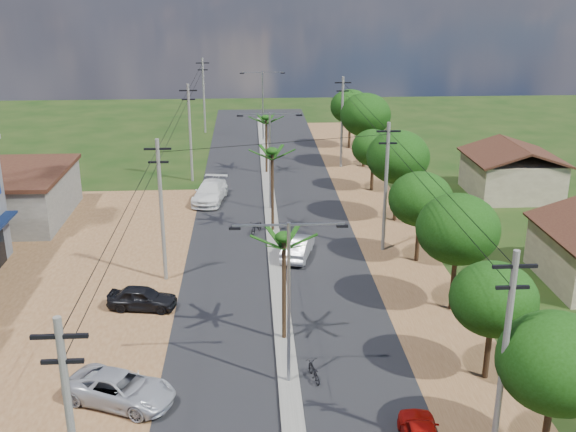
% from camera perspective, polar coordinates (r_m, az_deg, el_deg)
% --- Properties ---
extents(ground, '(160.00, 160.00, 0.00)m').
position_cam_1_polar(ground, '(32.28, 0.06, -14.03)').
color(ground, black).
rests_on(ground, ground).
extents(road, '(12.00, 110.00, 0.04)m').
position_cam_1_polar(road, '(45.53, -1.07, -3.57)').
color(road, black).
rests_on(road, ground).
extents(median, '(1.00, 90.00, 0.18)m').
position_cam_1_polar(median, '(48.28, -1.21, -2.10)').
color(median, '#605E56').
rests_on(median, ground).
extents(dirt_lot_west, '(18.00, 46.00, 0.04)m').
position_cam_1_polar(dirt_lot_west, '(41.38, -22.07, -7.56)').
color(dirt_lot_west, brown).
rests_on(dirt_lot_west, ground).
extents(dirt_shoulder_east, '(5.00, 90.00, 0.03)m').
position_cam_1_polar(dirt_shoulder_east, '(46.61, 9.45, -3.29)').
color(dirt_shoulder_east, brown).
rests_on(dirt_shoulder_east, ground).
extents(low_shed, '(10.40, 10.40, 3.95)m').
position_cam_1_polar(low_shed, '(56.71, -23.20, 1.60)').
color(low_shed, '#605E56').
rests_on(low_shed, ground).
extents(house_east_far, '(7.60, 7.50, 4.60)m').
position_cam_1_polar(house_east_far, '(61.33, 18.45, 3.86)').
color(house_east_far, gray).
rests_on(house_east_far, ground).
extents(tree_east_a, '(4.40, 4.40, 6.37)m').
position_cam_1_polar(tree_east_a, '(27.14, 21.77, -11.47)').
color(tree_east_a, black).
rests_on(tree_east_a, ground).
extents(tree_east_b, '(4.00, 4.00, 5.83)m').
position_cam_1_polar(tree_east_b, '(32.08, 17.00, -6.74)').
color(tree_east_b, black).
rests_on(tree_east_b, ground).
extents(tree_east_c, '(4.60, 4.60, 6.83)m').
position_cam_1_polar(tree_east_c, '(37.99, 14.18, -1.10)').
color(tree_east_c, black).
rests_on(tree_east_c, ground).
extents(tree_east_d, '(4.20, 4.20, 6.13)m').
position_cam_1_polar(tree_east_d, '(44.43, 11.16, 1.41)').
color(tree_east_d, black).
rests_on(tree_east_d, ground).
extents(tree_east_e, '(4.80, 4.80, 7.14)m').
position_cam_1_polar(tree_east_e, '(51.74, 9.30, 4.94)').
color(tree_east_e, black).
rests_on(tree_east_e, ground).
extents(tree_east_f, '(3.80, 3.80, 5.52)m').
position_cam_1_polar(tree_east_f, '(59.55, 7.24, 5.75)').
color(tree_east_f, black).
rests_on(tree_east_f, ground).
extents(tree_east_g, '(5.00, 5.00, 7.38)m').
position_cam_1_polar(tree_east_g, '(67.07, 6.57, 8.49)').
color(tree_east_g, black).
rests_on(tree_east_g, ground).
extents(tree_east_h, '(4.40, 4.40, 6.52)m').
position_cam_1_polar(tree_east_h, '(74.90, 5.30, 9.21)').
color(tree_east_h, black).
rests_on(tree_east_h, ground).
extents(palm_median_near, '(2.00, 2.00, 6.15)m').
position_cam_1_polar(palm_median_near, '(33.27, -0.35, -2.20)').
color(palm_median_near, black).
rests_on(palm_median_near, ground).
extents(palm_median_mid, '(2.00, 2.00, 6.55)m').
position_cam_1_polar(palm_median_mid, '(48.40, -1.35, 5.18)').
color(palm_median_mid, black).
rests_on(palm_median_mid, ground).
extents(palm_median_far, '(2.00, 2.00, 5.85)m').
position_cam_1_polar(palm_median_far, '(64.15, -1.87, 8.13)').
color(palm_median_far, black).
rests_on(palm_median_far, ground).
extents(streetlight_near, '(5.10, 0.18, 8.00)m').
position_cam_1_polar(streetlight_near, '(29.91, 0.06, -6.36)').
color(streetlight_near, gray).
rests_on(streetlight_near, ground).
extents(streetlight_mid, '(5.10, 0.18, 8.00)m').
position_cam_1_polar(streetlight_mid, '(53.52, -1.54, 5.34)').
color(streetlight_mid, gray).
rests_on(streetlight_mid, ground).
extents(streetlight_far, '(5.10, 0.18, 8.00)m').
position_cam_1_polar(streetlight_far, '(78.00, -2.15, 9.79)').
color(streetlight_far, gray).
rests_on(streetlight_far, ground).
extents(utility_pole_w_b, '(1.60, 0.24, 9.00)m').
position_cam_1_polar(utility_pole_w_b, '(41.37, -10.67, 0.70)').
color(utility_pole_w_b, '#605E56').
rests_on(utility_pole_w_b, ground).
extents(utility_pole_w_c, '(1.60, 0.24, 9.00)m').
position_cam_1_polar(utility_pole_w_c, '(62.50, -8.29, 7.17)').
color(utility_pole_w_c, '#605E56').
rests_on(utility_pole_w_c, ground).
extents(utility_pole_w_d, '(1.60, 0.24, 9.00)m').
position_cam_1_polar(utility_pole_w_d, '(83.10, -7.14, 10.23)').
color(utility_pole_w_d, '#605E56').
rests_on(utility_pole_w_d, ground).
extents(utility_pole_e_a, '(1.60, 0.24, 9.00)m').
position_cam_1_polar(utility_pole_e_a, '(26.25, 17.81, -11.39)').
color(utility_pole_e_a, '#605E56').
rests_on(utility_pole_e_a, ground).
extents(utility_pole_e_b, '(1.60, 0.24, 9.00)m').
position_cam_1_polar(utility_pole_e_b, '(45.74, 8.28, 2.65)').
color(utility_pole_e_b, '#605E56').
rests_on(utility_pole_e_b, ground).
extents(utility_pole_e_c, '(1.60, 0.24, 9.00)m').
position_cam_1_polar(utility_pole_e_c, '(66.81, 4.59, 8.09)').
color(utility_pole_e_c, '#605E56').
rests_on(utility_pole_e_c, ground).
extents(car_silver_mid, '(2.68, 4.78, 1.49)m').
position_cam_1_polar(car_silver_mid, '(45.40, 0.82, -2.65)').
color(car_silver_mid, '#AEB0B6').
rests_on(car_silver_mid, ground).
extents(car_white_far, '(3.19, 5.99, 1.65)m').
position_cam_1_polar(car_white_far, '(57.14, -6.61, 2.00)').
color(car_white_far, silver).
rests_on(car_white_far, ground).
extents(car_parked_silver, '(5.47, 4.06, 1.38)m').
position_cam_1_polar(car_parked_silver, '(31.55, -13.98, -14.06)').
color(car_parked_silver, '#AEB0B6').
rests_on(car_parked_silver, ground).
extents(car_parked_dark, '(4.10, 2.15, 1.33)m').
position_cam_1_polar(car_parked_dark, '(39.39, -12.23, -6.83)').
color(car_parked_dark, black).
rests_on(car_parked_dark, ground).
extents(moto_rider_east, '(0.88, 1.66, 0.83)m').
position_cam_1_polar(moto_rider_east, '(32.37, 2.20, -13.06)').
color(moto_rider_east, black).
rests_on(moto_rider_east, ground).
extents(moto_rider_west_a, '(1.31, 1.91, 0.95)m').
position_cam_1_polar(moto_rider_west_a, '(49.84, -2.68, -0.94)').
color(moto_rider_west_a, black).
rests_on(moto_rider_west_a, ground).
extents(moto_rider_west_b, '(0.93, 1.88, 1.09)m').
position_cam_1_polar(moto_rider_west_b, '(60.82, -6.42, 2.81)').
color(moto_rider_west_b, black).
rests_on(moto_rider_west_b, ground).
extents(roadside_sign, '(0.44, 1.06, 0.91)m').
position_cam_1_polar(roadside_sign, '(32.15, -14.71, -13.95)').
color(roadside_sign, '#AA0F34').
rests_on(roadside_sign, ground).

